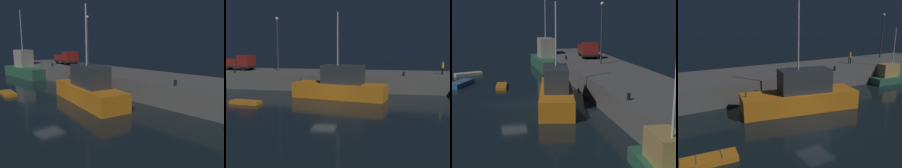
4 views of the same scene
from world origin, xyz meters
TOP-DOWN VIEW (x-y plane):
  - ground_plane at (0.00, 0.00)m, footprint 320.00×320.00m
  - pier_quay at (0.00, 12.11)m, footprint 59.56×8.48m
  - fishing_trawler_red at (1.05, 4.07)m, footprint 11.40×4.96m
  - fishing_boat_blue at (-21.94, 6.99)m, footprint 11.69×4.13m
  - dinghy_orange_near at (-10.69, -5.83)m, footprint 4.44×3.19m
  - rowboat_white_mid at (-8.39, -0.88)m, footprint 3.39×1.45m
  - rowboat_blue_far at (-17.57, -5.29)m, footprint 2.63×4.11m
  - lamp_post_west at (-9.96, 12.26)m, footprint 0.44×0.44m
  - utility_truck at (-16.69, 12.40)m, footprint 6.16×2.94m
  - bollard_west at (-15.10, 8.65)m, footprint 0.28×0.28m
  - bollard_central at (8.53, 8.37)m, footprint 0.28×0.28m

SIDE VIEW (x-z plane):
  - ground_plane at x=0.00m, z-range 0.00..0.00m
  - rowboat_white_mid at x=-8.39m, z-range -0.02..0.39m
  - rowboat_blue_far at x=-17.57m, z-range -0.02..0.45m
  - dinghy_orange_near at x=-10.69m, z-range -0.02..0.57m
  - pier_quay at x=0.00m, z-range 0.00..2.29m
  - fishing_trawler_red at x=1.05m, z-range -3.54..6.42m
  - fishing_boat_blue at x=-21.94m, z-range -4.49..7.46m
  - bollard_central at x=8.53m, z-range 2.29..2.82m
  - bollard_west at x=-15.10m, z-range 2.29..2.86m
  - utility_truck at x=-16.69m, z-range 2.28..4.63m
  - lamp_post_west at x=-9.96m, z-range 2.96..10.98m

